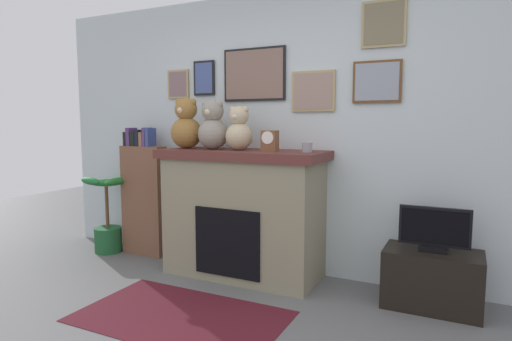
{
  "coord_description": "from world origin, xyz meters",
  "views": [
    {
      "loc": [
        1.56,
        -1.78,
        1.41
      ],
      "look_at": [
        -0.11,
        1.64,
        0.98
      ],
      "focal_mm": 30.17,
      "sensor_mm": 36.0,
      "label": 1
    }
  ],
  "objects_px": {
    "tv_stand": "(432,279)",
    "television": "(434,231)",
    "mantel_clock": "(270,141)",
    "teddy_bear_cream": "(186,126)",
    "potted_plant": "(107,223)",
    "teddy_bear_grey": "(213,127)",
    "teddy_bear_brown": "(239,130)",
    "fireplace": "(243,213)",
    "bookshelf": "(144,196)",
    "candle_jar": "(307,147)"
  },
  "relations": [
    {
      "from": "tv_stand",
      "to": "television",
      "type": "height_order",
      "value": "television"
    },
    {
      "from": "mantel_clock",
      "to": "teddy_bear_cream",
      "type": "distance_m",
      "value": 0.88
    },
    {
      "from": "potted_plant",
      "to": "mantel_clock",
      "type": "relative_size",
      "value": 4.68
    },
    {
      "from": "teddy_bear_grey",
      "to": "teddy_bear_brown",
      "type": "distance_m",
      "value": 0.27
    },
    {
      "from": "tv_stand",
      "to": "teddy_bear_cream",
      "type": "bearing_deg",
      "value": -179.54
    },
    {
      "from": "fireplace",
      "to": "tv_stand",
      "type": "distance_m",
      "value": 1.66
    },
    {
      "from": "potted_plant",
      "to": "teddy_bear_grey",
      "type": "xyz_separation_m",
      "value": [
        1.35,
        0.01,
        1.05
      ]
    },
    {
      "from": "tv_stand",
      "to": "mantel_clock",
      "type": "xyz_separation_m",
      "value": [
        -1.35,
        -0.02,
        1.03
      ]
    },
    {
      "from": "tv_stand",
      "to": "teddy_bear_grey",
      "type": "xyz_separation_m",
      "value": [
        -1.92,
        -0.02,
        1.14
      ]
    },
    {
      "from": "tv_stand",
      "to": "bookshelf",
      "type": "bearing_deg",
      "value": 178.0
    },
    {
      "from": "fireplace",
      "to": "tv_stand",
      "type": "height_order",
      "value": "fireplace"
    },
    {
      "from": "teddy_bear_cream",
      "to": "teddy_bear_brown",
      "type": "distance_m",
      "value": 0.57
    },
    {
      "from": "teddy_bear_grey",
      "to": "teddy_bear_brown",
      "type": "relative_size",
      "value": 1.15
    },
    {
      "from": "bookshelf",
      "to": "teddy_bear_cream",
      "type": "xyz_separation_m",
      "value": [
        0.64,
        -0.12,
        0.75
      ]
    },
    {
      "from": "bookshelf",
      "to": "teddy_bear_grey",
      "type": "height_order",
      "value": "teddy_bear_grey"
    },
    {
      "from": "teddy_bear_cream",
      "to": "teddy_bear_grey",
      "type": "relative_size",
      "value": 1.05
    },
    {
      "from": "bookshelf",
      "to": "candle_jar",
      "type": "relative_size",
      "value": 15.81
    },
    {
      "from": "bookshelf",
      "to": "potted_plant",
      "type": "relative_size",
      "value": 1.61
    },
    {
      "from": "tv_stand",
      "to": "teddy_bear_grey",
      "type": "distance_m",
      "value": 2.24
    },
    {
      "from": "fireplace",
      "to": "teddy_bear_grey",
      "type": "distance_m",
      "value": 0.83
    },
    {
      "from": "bookshelf",
      "to": "teddy_bear_brown",
      "type": "height_order",
      "value": "teddy_bear_brown"
    },
    {
      "from": "teddy_bear_grey",
      "to": "teddy_bear_brown",
      "type": "bearing_deg",
      "value": 0.02
    },
    {
      "from": "fireplace",
      "to": "teddy_bear_cream",
      "type": "bearing_deg",
      "value": -178.25
    },
    {
      "from": "fireplace",
      "to": "tv_stand",
      "type": "xyz_separation_m",
      "value": [
        1.62,
        -0.0,
        -0.36
      ]
    },
    {
      "from": "potted_plant",
      "to": "candle_jar",
      "type": "height_order",
      "value": "candle_jar"
    },
    {
      "from": "mantel_clock",
      "to": "teddy_bear_cream",
      "type": "height_order",
      "value": "teddy_bear_cream"
    },
    {
      "from": "fireplace",
      "to": "bookshelf",
      "type": "xyz_separation_m",
      "value": [
        -1.24,
        0.1,
        0.04
      ]
    },
    {
      "from": "teddy_bear_brown",
      "to": "tv_stand",
      "type": "bearing_deg",
      "value": 0.61
    },
    {
      "from": "fireplace",
      "to": "teddy_bear_grey",
      "type": "xyz_separation_m",
      "value": [
        -0.3,
        -0.02,
        0.78
      ]
    },
    {
      "from": "fireplace",
      "to": "teddy_bear_cream",
      "type": "xyz_separation_m",
      "value": [
        -0.6,
        -0.02,
        0.79
      ]
    },
    {
      "from": "fireplace",
      "to": "potted_plant",
      "type": "height_order",
      "value": "fireplace"
    },
    {
      "from": "fireplace",
      "to": "tv_stand",
      "type": "relative_size",
      "value": 2.16
    },
    {
      "from": "potted_plant",
      "to": "teddy_bear_grey",
      "type": "relative_size",
      "value": 1.85
    },
    {
      "from": "fireplace",
      "to": "mantel_clock",
      "type": "height_order",
      "value": "mantel_clock"
    },
    {
      "from": "tv_stand",
      "to": "teddy_bear_brown",
      "type": "relative_size",
      "value": 1.78
    },
    {
      "from": "fireplace",
      "to": "mantel_clock",
      "type": "xyz_separation_m",
      "value": [
        0.27,
        -0.02,
        0.66
      ]
    },
    {
      "from": "tv_stand",
      "to": "teddy_bear_grey",
      "type": "bearing_deg",
      "value": -179.47
    },
    {
      "from": "bookshelf",
      "to": "teddy_bear_cream",
      "type": "distance_m",
      "value": 0.99
    },
    {
      "from": "tv_stand",
      "to": "television",
      "type": "relative_size",
      "value": 1.39
    },
    {
      "from": "teddy_bear_grey",
      "to": "teddy_bear_brown",
      "type": "xyz_separation_m",
      "value": [
        0.27,
        0.0,
        -0.03
      ]
    },
    {
      "from": "teddy_bear_brown",
      "to": "potted_plant",
      "type": "bearing_deg",
      "value": -179.76
    },
    {
      "from": "television",
      "to": "candle_jar",
      "type": "height_order",
      "value": "candle_jar"
    },
    {
      "from": "candle_jar",
      "to": "teddy_bear_brown",
      "type": "bearing_deg",
      "value": -179.96
    },
    {
      "from": "potted_plant",
      "to": "mantel_clock",
      "type": "bearing_deg",
      "value": 0.17
    },
    {
      "from": "teddy_bear_grey",
      "to": "tv_stand",
      "type": "bearing_deg",
      "value": 0.53
    },
    {
      "from": "potted_plant",
      "to": "television",
      "type": "height_order",
      "value": "potted_plant"
    },
    {
      "from": "potted_plant",
      "to": "teddy_bear_grey",
      "type": "bearing_deg",
      "value": 0.28
    },
    {
      "from": "bookshelf",
      "to": "tv_stand",
      "type": "bearing_deg",
      "value": -2.0
    },
    {
      "from": "candle_jar",
      "to": "mantel_clock",
      "type": "height_order",
      "value": "mantel_clock"
    },
    {
      "from": "tv_stand",
      "to": "teddy_bear_cream",
      "type": "distance_m",
      "value": 2.5
    }
  ]
}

